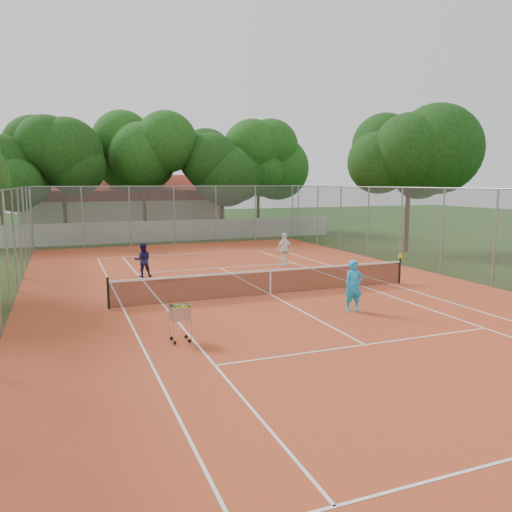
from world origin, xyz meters
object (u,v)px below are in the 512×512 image
object	(u,v)px
player_near	(354,286)
ball_hopper	(180,322)
player_far_right	(285,249)
player_far_left	(143,260)
tennis_net	(270,282)
clubhouse	(124,206)

from	to	relation	value
player_near	ball_hopper	bearing A→B (deg)	-159.66
player_near	player_far_right	xyz separation A→B (m)	(1.67, 9.12, -0.01)
player_far_left	tennis_net	bearing A→B (deg)	129.71
clubhouse	ball_hopper	xyz separation A→B (m)	(-2.47, -33.37, -1.64)
clubhouse	player_near	bearing A→B (deg)	-83.66
player_far_left	ball_hopper	xyz separation A→B (m)	(-0.52, -9.76, -0.23)
player_far_left	ball_hopper	bearing A→B (deg)	90.45
ball_hopper	player_near	bearing A→B (deg)	2.62
tennis_net	ball_hopper	world-z (taller)	ball_hopper
player_far_left	ball_hopper	distance (m)	9.78
player_near	tennis_net	bearing A→B (deg)	125.97
tennis_net	player_far_right	xyz separation A→B (m)	(3.26, 5.82, 0.36)
clubhouse	player_far_right	size ratio (longest dim) A/B	9.68
clubhouse	player_far_right	xyz separation A→B (m)	(5.26, -23.18, -1.33)
player_near	ball_hopper	xyz separation A→B (m)	(-6.05, -1.08, -0.31)
clubhouse	player_far_left	distance (m)	23.73
tennis_net	player_near	xyz separation A→B (m)	(1.59, -3.29, 0.37)
ball_hopper	tennis_net	bearing A→B (deg)	36.89
clubhouse	player_far_left	size ratio (longest dim) A/B	10.59
tennis_net	player_near	distance (m)	3.67
ball_hopper	player_far_left	bearing A→B (deg)	79.50
tennis_net	ball_hopper	xyz separation A→B (m)	(-4.47, -4.37, 0.05)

